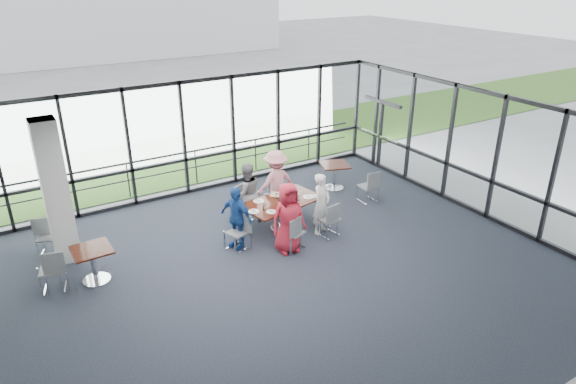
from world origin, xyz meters
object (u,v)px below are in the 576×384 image
structural_column (56,193)px  chair_main_nr (329,219)px  diner_end (236,217)px  chair_main_fr (275,195)px  main_table (282,205)px  chair_main_fl (241,205)px  chair_spare_la (51,270)px  chair_spare_r (368,186)px  chair_main_end (237,232)px  chair_spare_lb (47,238)px  diner_near_left (288,218)px  chair_main_nl (294,233)px  diner_near_right (321,204)px  diner_far_right (276,182)px  side_table_left (92,255)px  side_table_right (335,168)px  diner_far_left (247,193)px

structural_column → chair_main_nr: (5.55, -2.15, -1.17)m
diner_end → chair_main_fr: (1.72, 1.19, -0.30)m
main_table → diner_end: diner_end is taller
chair_main_fl → chair_spare_la: 4.61m
diner_end → chair_spare_r: size_ratio=1.68×
structural_column → chair_main_fr: structural_column is taller
chair_main_end → chair_spare_lb: (-3.72, 2.02, -0.01)m
structural_column → chair_main_fr: 5.30m
chair_main_fr → chair_spare_lb: 5.53m
diner_end → chair_main_end: diner_end is taller
diner_near_left → chair_main_fr: bearing=72.0°
main_table → chair_spare_r: 2.83m
chair_main_nl → chair_main_nr: 1.06m
chair_main_nl → chair_spare_la: 5.08m
diner_near_right → diner_far_right: diner_far_right is taller
diner_end → side_table_left: bearing=-116.9°
diner_far_right → chair_spare_lb: 5.51m
chair_main_end → chair_spare_r: 4.21m
chair_main_nl → chair_main_nr: (1.06, 0.11, 0.01)m
side_table_right → chair_spare_lb: size_ratio=1.21×
side_table_left → chair_spare_la: chair_spare_la is taller
side_table_left → diner_far_right: (4.77, 0.81, 0.24)m
chair_main_end → chair_spare_lb: bearing=-138.2°
side_table_left → diner_far_left: diner_far_left is taller
chair_main_nl → chair_main_end: 1.29m
structural_column → chair_main_nr: 6.07m
side_table_right → diner_far_right: bearing=-167.6°
diner_near_right → chair_spare_la: (-5.94, 0.81, -0.31)m
structural_column → chair_main_nl: 5.17m
chair_spare_la → chair_spare_r: size_ratio=1.01×
main_table → chair_spare_r: bearing=-7.8°
chair_main_fl → chair_spare_lb: size_ratio=1.10×
side_table_left → chair_main_fr: chair_main_fr is taller
diner_near_left → diner_far_left: diner_near_left is taller
diner_end → chair_main_end: 0.35m
diner_near_left → diner_far_right: diner_far_right is taller
diner_near_right → chair_main_fr: diner_near_right is taller
side_table_left → chair_main_nl: (4.16, -1.03, -0.20)m
structural_column → diner_far_left: size_ratio=2.04×
structural_column → chair_main_nr: size_ratio=3.75×
diner_far_left → chair_main_end: bearing=57.7°
chair_main_nr → chair_spare_r: bearing=16.4°
chair_spare_lb → diner_far_right: bearing=-166.5°
diner_far_right → chair_main_end: diner_far_right is taller
diner_far_right → chair_main_nr: (0.45, -1.74, -0.43)m
chair_main_nr → chair_spare_r: (2.04, 1.02, 0.02)m
chair_main_end → chair_spare_r: chair_spare_r is taller
side_table_right → chair_spare_la: (-7.80, -1.19, -0.17)m
chair_spare_lb → chair_main_nl: bearing=173.2°
chair_spare_la → diner_end: bearing=9.1°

